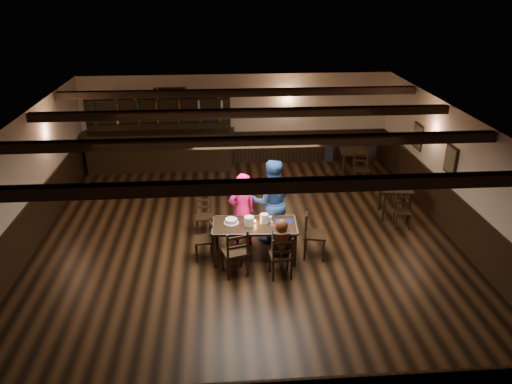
{
  "coord_description": "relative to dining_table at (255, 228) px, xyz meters",
  "views": [
    {
      "loc": [
        -0.53,
        -9.33,
        5.28
      ],
      "look_at": [
        0.2,
        0.2,
        1.12
      ],
      "focal_mm": 35.0,
      "sensor_mm": 36.0,
      "label": 1
    }
  ],
  "objects": [
    {
      "name": "ground",
      "position": [
        -0.11,
        0.57,
        -0.68
      ],
      "size": [
        10.0,
        10.0,
        0.0
      ],
      "primitive_type": "plane",
      "color": "black",
      "rests_on": "ground"
    },
    {
      "name": "room_shell",
      "position": [
        -0.1,
        0.6,
        1.07
      ],
      "size": [
        9.02,
        10.02,
        2.71
      ],
      "color": "beige",
      "rests_on": "ground"
    },
    {
      "name": "dining_table",
      "position": [
        0.0,
        0.0,
        0.0
      ],
      "size": [
        1.73,
        0.94,
        0.75
      ],
      "color": "black",
      "rests_on": "ground"
    },
    {
      "name": "chair_near_left",
      "position": [
        -0.39,
        -0.65,
        -0.12
      ],
      "size": [
        0.55,
        0.54,
        0.96
      ],
      "color": "black",
      "rests_on": "ground"
    },
    {
      "name": "chair_near_right",
      "position": [
        0.45,
        -0.78,
        -0.17
      ],
      "size": [
        0.44,
        0.42,
        0.87
      ],
      "color": "black",
      "rests_on": "ground"
    },
    {
      "name": "chair_end_left",
      "position": [
        -0.95,
        0.08,
        -0.19
      ],
      "size": [
        0.41,
        0.43,
        0.83
      ],
      "color": "black",
      "rests_on": "ground"
    },
    {
      "name": "chair_end_right",
      "position": [
        1.14,
        -0.02,
        -0.1
      ],
      "size": [
        0.54,
        0.55,
        0.99
      ],
      "color": "black",
      "rests_on": "ground"
    },
    {
      "name": "chair_far_pushed",
      "position": [
        -1.03,
        1.18,
        -0.2
      ],
      "size": [
        0.42,
        0.41,
        0.83
      ],
      "color": "black",
      "rests_on": "ground"
    },
    {
      "name": "woman_pink",
      "position": [
        -0.22,
        0.54,
        0.13
      ],
      "size": [
        0.69,
        0.57,
        1.63
      ],
      "primitive_type": "imported",
      "rotation": [
        0.0,
        0.0,
        3.49
      ],
      "color": "#E41284",
      "rests_on": "ground"
    },
    {
      "name": "man_blue",
      "position": [
        0.41,
        0.7,
        0.24
      ],
      "size": [
        0.92,
        0.74,
        1.84
      ],
      "primitive_type": "imported",
      "rotation": [
        0.0,
        0.0,
        3.18
      ],
      "color": "navy",
      "rests_on": "ground"
    },
    {
      "name": "seated_person",
      "position": [
        0.44,
        -0.73,
        0.13
      ],
      "size": [
        0.32,
        0.47,
        0.77
      ],
      "color": "black",
      "rests_on": "ground"
    },
    {
      "name": "cake",
      "position": [
        -0.46,
        0.09,
        0.11
      ],
      "size": [
        0.3,
        0.3,
        0.09
      ],
      "color": "white",
      "rests_on": "dining_table"
    },
    {
      "name": "plate_stack_a",
      "position": [
        -0.11,
        -0.02,
        0.17
      ],
      "size": [
        0.19,
        0.19,
        0.18
      ],
      "primitive_type": "cylinder",
      "color": "white",
      "rests_on": "dining_table"
    },
    {
      "name": "plate_stack_b",
      "position": [
        0.2,
        0.05,
        0.17
      ],
      "size": [
        0.16,
        0.16,
        0.19
      ],
      "primitive_type": "cylinder",
      "color": "white",
      "rests_on": "dining_table"
    },
    {
      "name": "tea_light",
      "position": [
        0.02,
        0.07,
        0.1
      ],
      "size": [
        0.04,
        0.04,
        0.06
      ],
      "color": "#A5A8AD",
      "rests_on": "dining_table"
    },
    {
      "name": "salt_shaker",
      "position": [
        0.33,
        -0.11,
        0.12
      ],
      "size": [
        0.04,
        0.04,
        0.1
      ],
      "primitive_type": "cylinder",
      "color": "silver",
      "rests_on": "dining_table"
    },
    {
      "name": "pepper_shaker",
      "position": [
        0.42,
        -0.13,
        0.12
      ],
      "size": [
        0.04,
        0.04,
        0.1
      ],
      "primitive_type": "cylinder",
      "color": "#A5A8AD",
      "rests_on": "dining_table"
    },
    {
      "name": "drink_glass",
      "position": [
        0.32,
        0.1,
        0.13
      ],
      "size": [
        0.07,
        0.07,
        0.11
      ],
      "primitive_type": "cylinder",
      "color": "silver",
      "rests_on": "dining_table"
    },
    {
      "name": "menu_red",
      "position": [
        0.5,
        -0.09,
        0.08
      ],
      "size": [
        0.35,
        0.31,
        0.0
      ],
      "primitive_type": "cube",
      "rotation": [
        0.0,
        0.0,
        0.43
      ],
      "color": "maroon",
      "rests_on": "dining_table"
    },
    {
      "name": "menu_blue",
      "position": [
        0.59,
        0.09,
        0.08
      ],
      "size": [
        0.36,
        0.26,
        0.0
      ],
      "primitive_type": "cube",
      "rotation": [
        0.0,
        0.0,
        -0.06
      ],
      "color": "#101650",
      "rests_on": "dining_table"
    },
    {
      "name": "bar_counter",
      "position": [
        -2.37,
        5.28,
        0.05
      ],
      "size": [
        4.34,
        0.7,
        2.2
      ],
      "color": "black",
      "rests_on": "ground"
    },
    {
      "name": "back_table_a",
      "position": [
        3.43,
        1.65,
        -0.04
      ],
      "size": [
        0.8,
        0.8,
        0.75
      ],
      "color": "black",
      "rests_on": "ground"
    },
    {
      "name": "back_table_b",
      "position": [
        3.17,
        4.32,
        -0.03
      ],
      "size": [
        0.95,
        0.95,
        0.75
      ],
      "color": "black",
      "rests_on": "ground"
    },
    {
      "name": "bg_patron_left",
      "position": [
        2.45,
        4.4,
        0.17
      ],
      "size": [
        0.32,
        0.42,
        0.77
      ],
      "color": "black",
      "rests_on": "ground"
    },
    {
      "name": "bg_patron_right",
      "position": [
        3.66,
        4.46,
        0.12
      ],
      "size": [
        0.23,
        0.34,
        0.67
      ],
      "color": "black",
      "rests_on": "ground"
    }
  ]
}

